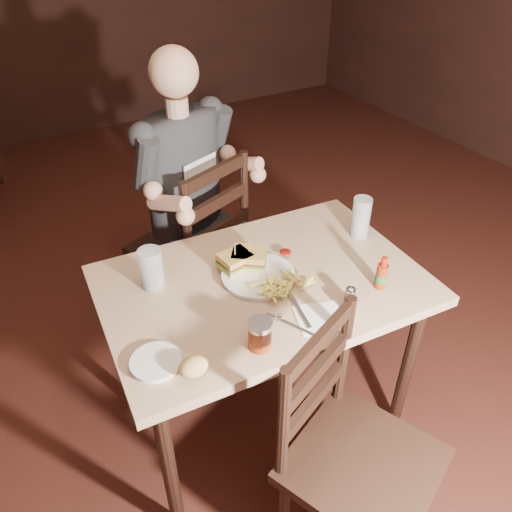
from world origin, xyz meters
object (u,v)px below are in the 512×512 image
dinner_plate (258,277)px  syrup_dispenser (260,335)px  chair_far (189,246)px  glass_right (361,217)px  chair_near (364,465)px  glass_left (152,269)px  side_plate (156,363)px  hot_sauce (382,273)px  diner (188,159)px  main_table (263,299)px

dinner_plate → syrup_dispenser: (-0.16, -0.29, 0.04)m
chair_far → glass_right: (0.49, -0.65, 0.36)m
chair_near → glass_right: glass_right is taller
chair_near → glass_left: size_ratio=6.11×
chair_near → syrup_dispenser: 0.52m
glass_left → glass_right: bearing=-7.4°
dinner_plate → chair_near: bearing=-89.1°
side_plate → hot_sauce: bearing=-4.0°
chair_far → side_plate: (-0.47, -0.89, 0.28)m
glass_right → side_plate: glass_right is taller
diner → glass_right: 0.78m
glass_left → hot_sauce: glass_left is taller
syrup_dispenser → chair_near: bearing=-59.2°
syrup_dispenser → side_plate: bearing=167.0°
main_table → syrup_dispenser: syrup_dispenser is taller
hot_sauce → syrup_dispenser: 0.51m
main_table → glass_left: size_ratio=7.84×
main_table → side_plate: 0.52m
dinner_plate → diner: bearing=88.0°
main_table → hot_sauce: size_ratio=9.15×
hot_sauce → side_plate: bearing=176.0°
glass_right → chair_far: bearing=127.3°
hot_sauce → syrup_dispenser: (-0.51, -0.03, -0.01)m
main_table → diner: diner is taller
hot_sauce → chair_far: bearing=109.9°
main_table → hot_sauce: 0.44m
diner → hot_sauce: bearing=-91.4°
side_plate → syrup_dispenser: bearing=-16.8°
main_table → glass_left: (-0.35, 0.17, 0.16)m
diner → glass_left: bearing=-147.6°
chair_far → hot_sauce: (0.34, -0.95, 0.34)m
glass_left → syrup_dispenser: size_ratio=1.51×
diner → chair_near: bearing=-111.7°
main_table → chair_near: (0.00, -0.61, -0.22)m
chair_far → glass_right: size_ratio=5.88×
glass_left → hot_sauce: 0.80m
diner → glass_right: size_ratio=5.50×
main_table → chair_near: chair_near is taller
glass_right → hot_sauce: glass_right is taller
dinner_plate → hot_sauce: 0.44m
dinner_plate → glass_right: (0.50, 0.04, 0.08)m
diner → hot_sauce: size_ratio=7.10×
diner → syrup_dispenser: bearing=-122.5°
diner → hot_sauce: (0.32, -0.90, -0.14)m
main_table → glass_right: glass_right is taller
main_table → side_plate: side_plate is taller
main_table → glass_right: bearing=7.3°
chair_near → glass_right: size_ratio=5.52×
glass_right → side_plate: bearing=-165.9°
side_plate → glass_right: bearing=14.1°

